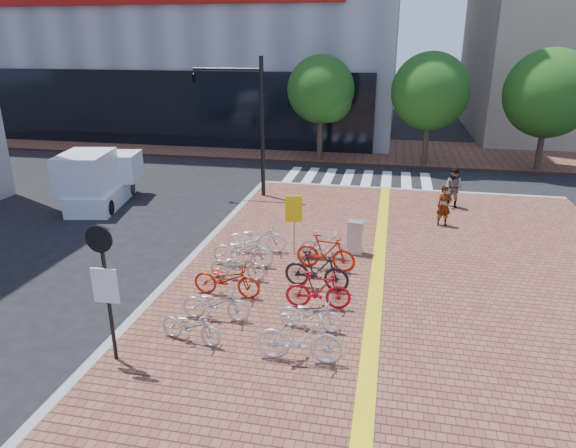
% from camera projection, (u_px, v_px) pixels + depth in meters
% --- Properties ---
extents(ground, '(120.00, 120.00, 0.00)m').
position_uv_depth(ground, '(299.00, 307.00, 13.88)').
color(ground, black).
rests_on(ground, ground).
extents(kerb_west, '(0.25, 34.00, 0.15)m').
position_uv_depth(kerb_west, '(51.00, 406.00, 10.00)').
color(kerb_west, gray).
rests_on(kerb_west, ground).
extents(kerb_north, '(14.00, 0.25, 0.15)m').
position_uv_depth(kerb_north, '(407.00, 191.00, 24.35)').
color(kerb_north, gray).
rests_on(kerb_north, ground).
extents(far_sidewalk, '(70.00, 8.00, 0.15)m').
position_uv_depth(far_sidewalk, '(358.00, 151.00, 33.22)').
color(far_sidewalk, brown).
rests_on(far_sidewalk, ground).
extents(crosswalk, '(7.50, 4.00, 0.01)m').
position_uv_depth(crosswalk, '(357.00, 179.00, 26.69)').
color(crosswalk, silver).
rests_on(crosswalk, ground).
extents(street_trees, '(16.20, 4.60, 6.35)m').
position_uv_depth(street_trees, '(450.00, 94.00, 27.64)').
color(street_trees, '#38281E').
rests_on(street_trees, far_sidewalk).
extents(bike_0, '(1.67, 0.84, 0.84)m').
position_uv_depth(bike_0, '(191.00, 326.00, 11.88)').
color(bike_0, '#B8B9BD').
rests_on(bike_0, sidewalk).
extents(bike_1, '(1.77, 0.68, 0.92)m').
position_uv_depth(bike_1, '(216.00, 303.00, 12.83)').
color(bike_1, silver).
rests_on(bike_1, sidewalk).
extents(bike_2, '(1.91, 0.71, 1.00)m').
position_uv_depth(bike_2, '(227.00, 279.00, 14.01)').
color(bike_2, red).
rests_on(bike_2, sidewalk).
extents(bike_3, '(1.69, 0.59, 0.89)m').
position_uv_depth(bike_3, '(238.00, 265.00, 15.01)').
color(bike_3, '#B1B2B6').
rests_on(bike_3, sidewalk).
extents(bike_4, '(1.96, 0.72, 1.02)m').
position_uv_depth(bike_4, '(243.00, 251.00, 15.89)').
color(bike_4, silver).
rests_on(bike_4, sidewalk).
extents(bike_5, '(2.08, 1.07, 1.04)m').
position_uv_depth(bike_5, '(257.00, 238.00, 16.90)').
color(bike_5, white).
rests_on(bike_5, sidewalk).
extents(bike_6, '(1.97, 0.60, 1.17)m').
position_uv_depth(bike_6, '(300.00, 338.00, 11.08)').
color(bike_6, silver).
rests_on(bike_6, sidewalk).
extents(bike_7, '(1.62, 0.66, 0.83)m').
position_uv_depth(bike_7, '(311.00, 314.00, 12.40)').
color(bike_7, silver).
rests_on(bike_7, sidewalk).
extents(bike_8, '(1.75, 0.62, 1.03)m').
position_uv_depth(bike_8, '(318.00, 290.00, 13.36)').
color(bike_8, '#B10C19').
rests_on(bike_8, sidewalk).
extents(bike_9, '(1.94, 0.78, 1.13)m').
position_uv_depth(bike_9, '(317.00, 270.00, 14.38)').
color(bike_9, black).
rests_on(bike_9, sidewalk).
extents(bike_10, '(1.93, 0.81, 1.12)m').
position_uv_depth(bike_10, '(326.00, 252.00, 15.62)').
color(bike_10, red).
rests_on(bike_10, sidewalk).
extents(bike_11, '(1.57, 0.48, 0.94)m').
position_uv_depth(bike_11, '(325.00, 245.00, 16.46)').
color(bike_11, white).
rests_on(bike_11, sidewalk).
extents(pedestrian_a, '(0.63, 0.50, 1.54)m').
position_uv_depth(pedestrian_a, '(444.00, 206.00, 19.32)').
color(pedestrian_a, gray).
rests_on(pedestrian_a, sidewalk).
extents(pedestrian_b, '(1.02, 0.95, 1.68)m').
position_uv_depth(pedestrian_b, '(454.00, 188.00, 21.39)').
color(pedestrian_b, '#4F5165').
rests_on(pedestrian_b, sidewalk).
extents(utility_box, '(0.56, 0.44, 1.11)m').
position_uv_depth(utility_box, '(356.00, 237.00, 16.84)').
color(utility_box, '#B7B7BC').
rests_on(utility_box, sidewalk).
extents(yellow_sign, '(0.54, 0.20, 2.01)m').
position_uv_depth(yellow_sign, '(294.00, 214.00, 16.44)').
color(yellow_sign, '#B7B7BC').
rests_on(yellow_sign, sidewalk).
extents(notice_sign, '(0.58, 0.13, 3.16)m').
position_uv_depth(notice_sign, '(105.00, 278.00, 10.66)').
color(notice_sign, black).
rests_on(notice_sign, sidewalk).
extents(traffic_light_pole, '(3.25, 1.25, 6.05)m').
position_uv_depth(traffic_light_pole, '(231.00, 101.00, 22.24)').
color(traffic_light_pole, black).
rests_on(traffic_light_pole, sidewalk).
extents(box_truck, '(2.59, 4.46, 2.42)m').
position_uv_depth(box_truck, '(100.00, 180.00, 22.11)').
color(box_truck, silver).
rests_on(box_truck, ground).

